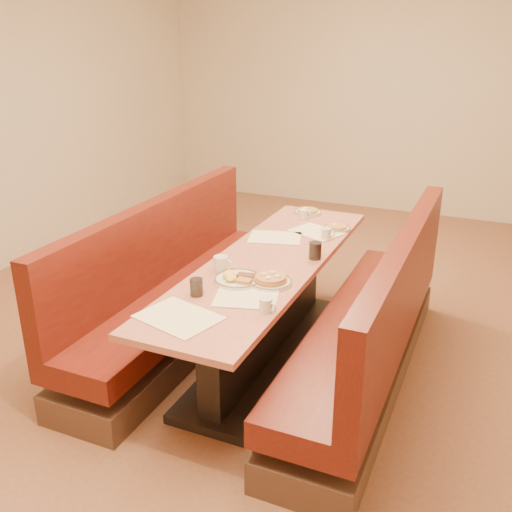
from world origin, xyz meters
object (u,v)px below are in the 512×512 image
at_px(pancake_plate, 270,280).
at_px(soda_tumbler_near, 196,287).
at_px(coffee_mug_b, 221,263).
at_px(coffee_mug_d, 303,214).
at_px(booth_right, 372,333).
at_px(diner_table, 267,310).
at_px(eggs_plate, 237,279).
at_px(coffee_mug_c, 326,233).
at_px(soda_tumbler_mid, 315,251).
at_px(coffee_mug_a, 266,305).
at_px(booth_left, 176,294).

bearing_deg(pancake_plate, soda_tumbler_near, -135.26).
bearing_deg(coffee_mug_b, soda_tumbler_near, -89.71).
xyz_separation_m(coffee_mug_b, coffee_mug_d, (0.12, 1.23, -0.01)).
bearing_deg(booth_right, coffee_mug_b, -162.88).
bearing_deg(diner_table, soda_tumbler_near, -104.02).
height_order(eggs_plate, coffee_mug_c, coffee_mug_c).
bearing_deg(pancake_plate, diner_table, 115.03).
relative_size(pancake_plate, soda_tumbler_mid, 2.31).
distance_m(coffee_mug_b, coffee_mug_d, 1.24).
xyz_separation_m(coffee_mug_b, coffee_mug_c, (0.43, 0.85, -0.01)).
bearing_deg(coffee_mug_c, coffee_mug_d, 111.08).
bearing_deg(diner_table, coffee_mug_b, -124.90).
height_order(coffee_mug_c, coffee_mug_d, same).
xyz_separation_m(booth_right, coffee_mug_a, (-0.45, -0.70, 0.43)).
distance_m(booth_right, pancake_plate, 0.78).
distance_m(coffee_mug_d, soda_tumbler_mid, 0.87).
height_order(diner_table, coffee_mug_b, coffee_mug_b).
distance_m(diner_table, soda_tumbler_near, 0.81).
height_order(booth_right, coffee_mug_c, booth_right).
relative_size(coffee_mug_b, coffee_mug_d, 1.29).
bearing_deg(diner_table, coffee_mug_d, 94.87).
bearing_deg(soda_tumbler_mid, diner_table, -151.36).
relative_size(coffee_mug_b, soda_tumbler_mid, 1.11).
xyz_separation_m(diner_table, booth_left, (-0.73, 0.00, -0.01)).
relative_size(booth_right, coffee_mug_c, 24.38).
distance_m(coffee_mug_c, coffee_mug_d, 0.49).
bearing_deg(booth_right, coffee_mug_c, 131.54).
height_order(coffee_mug_b, soda_tumbler_near, soda_tumbler_near).
height_order(diner_table, eggs_plate, eggs_plate).
height_order(diner_table, pancake_plate, pancake_plate).
relative_size(booth_right, coffee_mug_a, 23.85).
bearing_deg(soda_tumbler_near, pancake_plate, 44.74).
relative_size(coffee_mug_c, soda_tumbler_near, 0.99).
xyz_separation_m(soda_tumbler_near, soda_tumbler_mid, (0.45, 0.82, 0.01)).
distance_m(coffee_mug_b, soda_tumbler_near, 0.38).
xyz_separation_m(diner_table, coffee_mug_c, (0.23, 0.56, 0.42)).
bearing_deg(eggs_plate, coffee_mug_d, 91.84).
distance_m(pancake_plate, coffee_mug_d, 1.31).
bearing_deg(soda_tumbler_near, coffee_mug_a, -3.95).
relative_size(diner_table, eggs_plate, 8.33).
relative_size(diner_table, soda_tumbler_near, 24.14).
relative_size(coffee_mug_a, soda_tumbler_mid, 0.90).
distance_m(coffee_mug_d, soda_tumbler_near, 1.62).
distance_m(booth_right, coffee_mug_c, 0.87).
distance_m(booth_right, coffee_mug_b, 1.07).
bearing_deg(booth_right, coffee_mug_d, 130.68).
distance_m(booth_right, coffee_mug_a, 0.94).
bearing_deg(coffee_mug_b, soda_tumbler_mid, 37.80).
distance_m(diner_table, booth_right, 0.73).
xyz_separation_m(booth_left, soda_tumbler_near, (0.57, -0.67, 0.44)).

